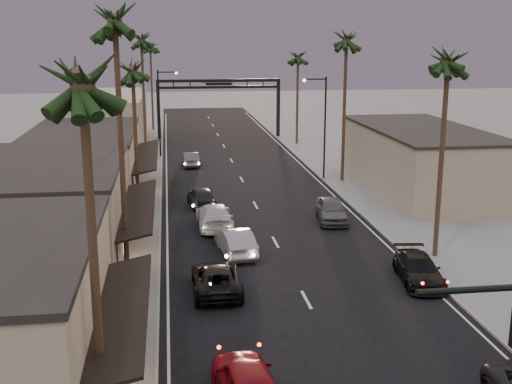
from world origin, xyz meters
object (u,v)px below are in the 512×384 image
object	(u,v)px
arch	(219,94)
oncoming_pickup	(216,278)
palm_ld	(141,36)
palm_lc	(132,65)
palm_rc	(298,53)
palm_ra	(449,54)
oncoming_red	(247,383)
palm_la	(82,70)
streetlight_right	(322,120)
streetlight_left	(162,106)
curbside_black	(419,269)
palm_rb	(347,35)
palm_lb	(114,13)
palm_far	(150,44)
oncoming_silver	(235,241)

from	to	relation	value
arch	oncoming_pickup	xyz separation A→B (m)	(-4.21, -49.35, -4.84)
palm_ld	palm_lc	bearing A→B (deg)	-90.00
palm_lc	palm_rc	bearing A→B (deg)	58.44
palm_ra	arch	bearing A→B (deg)	100.59
oncoming_red	palm_la	bearing A→B (deg)	11.61
palm_la	oncoming_pickup	xyz separation A→B (m)	(4.39, 11.64, -10.75)
palm_lc	palm_ld	world-z (taller)	palm_ld
palm_ld	streetlight_right	bearing A→B (deg)	-32.79
streetlight_left	curbside_black	size ratio (longest dim) A/B	1.88
curbside_black	arch	bearing A→B (deg)	104.22
palm_rb	palm_ld	bearing A→B (deg)	147.40
streetlight_right	curbside_black	size ratio (longest dim) A/B	1.88
palm_la	palm_ra	xyz separation A→B (m)	(17.20, 15.00, 0.00)
palm_ra	palm_lb	bearing A→B (deg)	-173.37
streetlight_right	palm_ra	xyz separation A→B (m)	(1.68, -21.00, 6.11)
palm_ld	palm_rb	world-z (taller)	same
palm_far	oncoming_silver	world-z (taller)	palm_far
palm_lb	palm_ra	size ratio (longest dim) A/B	1.15
streetlight_right	oncoming_silver	size ratio (longest dim) A/B	1.93
palm_ld	arch	bearing A→B (deg)	60.17
palm_lc	palm_ld	bearing A→B (deg)	90.00
palm_rb	oncoming_silver	world-z (taller)	palm_rb
palm_lc	streetlight_right	bearing A→B (deg)	30.11
streetlight_right	streetlight_left	distance (m)	18.99
palm_far	palm_ld	bearing A→B (deg)	-90.75
oncoming_red	streetlight_left	bearing A→B (deg)	-91.59
streetlight_left	oncoming_pickup	world-z (taller)	streetlight_left
palm_far	streetlight_right	bearing A→B (deg)	-65.24
palm_rb	palm_far	xyz separation A→B (m)	(-16.90, 34.00, -0.97)
palm_lc	palm_ra	distance (m)	20.99
palm_rb	palm_lc	bearing A→B (deg)	-155.06
palm_lc	oncoming_red	xyz separation A→B (m)	(4.67, -25.59, -9.63)
palm_lb	palm_la	bearing A→B (deg)	-90.00
streetlight_left	palm_lb	bearing A→B (deg)	-92.67
arch	palm_ld	world-z (taller)	palm_ld
palm_la	palm_ra	distance (m)	22.82
arch	oncoming_pickup	bearing A→B (deg)	-94.87
streetlight_left	palm_lb	world-z (taller)	palm_lb
palm_ra	curbside_black	xyz separation A→B (m)	(-2.40, -3.51, -10.75)
palm_rc	palm_ra	bearing A→B (deg)	-90.00
streetlight_left	palm_far	xyz separation A→B (m)	(-1.38, 20.00, 6.11)
arch	oncoming_silver	size ratio (longest dim) A/B	3.27
arch	oncoming_silver	bearing A→B (deg)	-93.48
palm_ld	oncoming_silver	distance (m)	31.68
arch	streetlight_right	distance (m)	25.94
palm_lc	palm_rb	world-z (taller)	palm_rb
streetlight_right	oncoming_red	xyz separation A→B (m)	(-10.85, -34.59, -4.49)
palm_rc	palm_far	size ratio (longest dim) A/B	0.92
palm_lb	curbside_black	xyz separation A→B (m)	(14.80, -1.51, -12.69)
palm_lb	palm_rb	world-z (taller)	palm_lb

